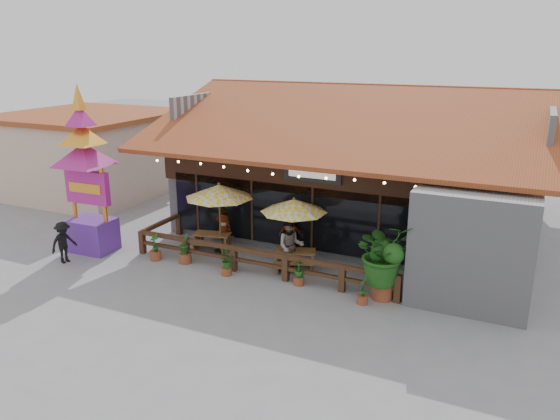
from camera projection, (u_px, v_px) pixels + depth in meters
The scene contains 19 objects.
ground at pixel (305, 278), 18.68m from camera, with size 100.00×100.00×0.00m, color gray.
restaurant_building at pixel (370, 176), 23.66m from camera, with size 15.50×14.73×6.09m.
patio_railing at pixel (243, 253), 19.18m from camera, with size 10.00×2.60×0.92m.
neighbor_building at pixel (91, 152), 29.35m from camera, with size 8.40×8.40×4.22m.
umbrella_left at pixel (219, 192), 20.31m from camera, with size 3.19×3.19×2.76m.
umbrella_right at pixel (294, 206), 19.16m from camera, with size 3.17×3.17×2.54m.
picnic_table_left at pixel (212, 239), 21.08m from camera, with size 1.66×1.52×0.68m.
picnic_table_right at pixel (295, 256), 19.30m from camera, with size 1.77×1.66×0.69m.
thai_sign_tower at pixel (84, 159), 20.17m from camera, with size 2.61×2.61×6.81m.
tropical_plant at pixel (384, 255), 16.73m from camera, with size 2.45×2.39×2.57m.
diner_a at pixel (223, 227), 21.21m from camera, with size 0.62×0.40×1.69m, color #371D11.
diner_b at pixel (291, 246), 18.92m from camera, with size 0.93×0.72×1.90m, color #371D11.
diner_c at pixel (291, 236), 20.42m from camera, with size 0.93×0.39×1.58m, color #371D11.
pedestrian at pixel (64, 242), 19.78m from camera, with size 1.00×0.58×1.55m, color black.
planter_a at pixel (155, 249), 20.12m from camera, with size 0.40×0.40×0.99m.
planter_b at pixel (185, 250), 19.81m from camera, with size 0.46×0.48×1.12m.
planter_c at pixel (226, 262), 18.74m from camera, with size 0.58×0.53×0.85m.
planter_d at pixel (299, 273), 18.00m from camera, with size 0.42×0.42×0.87m.
planter_e at pixel (363, 293), 16.69m from camera, with size 0.34×0.34×0.84m.
Camera 1 is at (6.53, -15.94, 7.62)m, focal length 35.00 mm.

